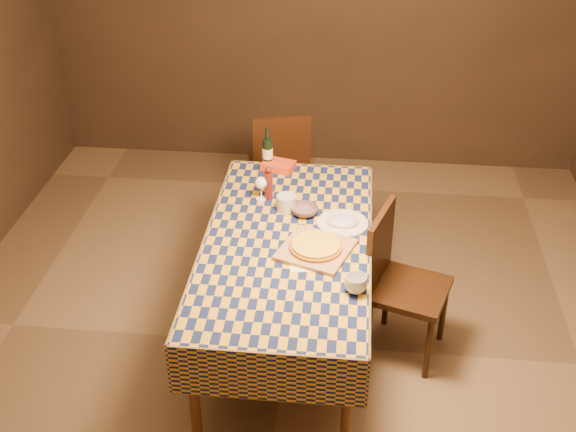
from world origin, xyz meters
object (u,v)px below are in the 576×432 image
Objects in this scene: white_plate at (342,224)px; dining_table at (287,252)px; wine_bottle at (268,152)px; chair_right at (397,277)px; chair_far at (279,161)px; bowl at (305,211)px; cutting_board at (316,250)px; pizza at (316,246)px.

dining_table is at bearing -147.42° from white_plate.
wine_bottle reaches higher than chair_right.
chair_far reaches higher than white_plate.
bowl is at bearing 75.20° from dining_table.
chair_far is (-0.28, 1.13, -0.27)m from bowl.
pizza is (-0.00, 0.00, 0.03)m from cutting_board.
wine_bottle is (-0.22, 0.87, 0.18)m from dining_table.
bowl is 0.66m from chair_right.
chair_right is at bearing 17.73° from cutting_board.
pizza is at bearing -68.09° from wine_bottle.
chair_far is at bearing 103.83° from pizza.
pizza is 0.41× the size of chair_right.
cutting_board is (0.17, -0.09, 0.09)m from dining_table.
bowl reaches higher than white_plate.
chair_right is at bearing 17.73° from pizza.
wine_bottle reaches higher than white_plate.
dining_table is 0.66m from chair_right.
pizza reaches higher than dining_table.
chair_right reaches higher than cutting_board.
dining_table is 0.31m from bowl.
cutting_board is 0.39× the size of chair_right.
dining_table is 4.82× the size of pizza.
chair_far is (-0.37, 1.50, -0.26)m from cutting_board.
chair_right is at bearing -22.47° from white_plate.
white_plate is 0.32× the size of chair_far.
cutting_board is at bearing -115.42° from white_plate.
white_plate is at bearing 32.58° from dining_table.
cutting_board is 0.94× the size of pizza.
bowl is at bearing -63.23° from wine_bottle.
chair_right is (0.46, 0.15, -0.28)m from pizza.
wine_bottle is (-0.38, 0.96, 0.09)m from cutting_board.
dining_table is 5.13× the size of cutting_board.
bowl is 0.57× the size of wine_bottle.
pizza is 1.39× the size of wine_bottle.
wine_bottle is 1.22m from chair_right.
cutting_board is 0.39× the size of chair_far.
chair_right is at bearing 5.16° from dining_table.
pizza is 1.03m from wine_bottle.
pizza is 2.41× the size of bowl.
cutting_board is at bearing -68.09° from wine_bottle.
dining_table is 6.68× the size of wine_bottle.
white_plate is at bearing 157.53° from chair_right.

